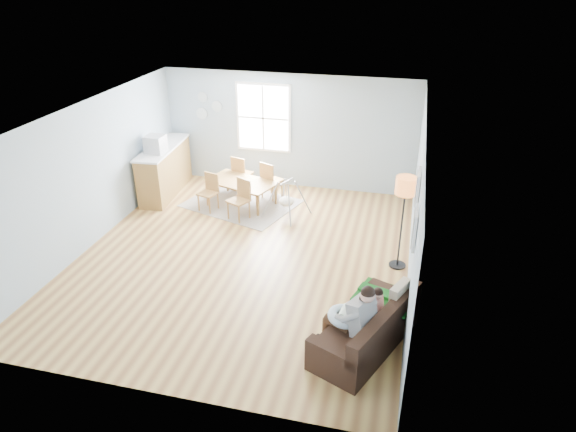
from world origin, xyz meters
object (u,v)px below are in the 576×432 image
(storage_cube, at_px, (357,358))
(father, at_px, (353,316))
(floor_lamp, at_px, (405,194))
(chair_nw, at_px, (241,172))
(chair_ne, at_px, (270,178))
(chair_sw, at_px, (210,190))
(dining_table, at_px, (241,193))
(chair_se, at_px, (241,197))
(toddler, at_px, (372,303))
(monitor, at_px, (155,144))
(sofa, at_px, (368,332))
(baby_swing, at_px, (286,201))
(counter, at_px, (165,170))

(storage_cube, bearing_deg, father, 111.07)
(floor_lamp, bearing_deg, father, -101.62)
(chair_nw, relative_size, chair_ne, 0.98)
(storage_cube, distance_m, chair_ne, 5.72)
(chair_ne, bearing_deg, chair_sw, -143.48)
(dining_table, xyz_separation_m, chair_se, (0.23, -0.67, 0.22))
(toddler, height_order, chair_nw, toddler)
(dining_table, bearing_deg, monitor, -154.99)
(toddler, height_order, chair_sw, toddler)
(sofa, bearing_deg, floor_lamp, 82.56)
(father, relative_size, toddler, 1.69)
(father, relative_size, baby_swing, 1.17)
(chair_nw, bearing_deg, father, -56.64)
(toddler, bearing_deg, father, -119.71)
(father, distance_m, chair_nw, 5.99)
(storage_cube, bearing_deg, baby_swing, 115.52)
(chair_se, distance_m, chair_nw, 1.41)
(dining_table, bearing_deg, sofa, -33.14)
(chair_sw, distance_m, chair_nw, 1.14)
(father, bearing_deg, dining_table, 125.34)
(chair_nw, height_order, monitor, monitor)
(sofa, bearing_deg, monitor, 142.71)
(father, xyz_separation_m, chair_nw, (-3.29, 5.00, -0.15))
(sofa, distance_m, chair_ne, 5.32)
(counter, bearing_deg, toddler, -38.39)
(father, relative_size, chair_sw, 1.48)
(monitor, height_order, baby_swing, monitor)
(counter, bearing_deg, floor_lamp, -20.07)
(chair_nw, bearing_deg, monitor, -151.78)
(sofa, bearing_deg, dining_table, 128.44)
(monitor, distance_m, baby_swing, 3.17)
(chair_sw, distance_m, chair_se, 0.84)
(chair_sw, distance_m, counter, 1.47)
(monitor, bearing_deg, chair_se, -12.28)
(sofa, height_order, dining_table, sofa)
(father, relative_size, chair_ne, 1.36)
(counter, bearing_deg, baby_swing, -9.91)
(chair_nw, distance_m, chair_ne, 0.82)
(chair_ne, xyz_separation_m, monitor, (-2.43, -0.63, 0.83))
(toddler, bearing_deg, chair_nw, 127.23)
(toddler, relative_size, monitor, 1.75)
(counter, bearing_deg, chair_se, -21.44)
(father, bearing_deg, baby_swing, 115.86)
(sofa, xyz_separation_m, baby_swing, (-2.14, 3.77, 0.10))
(counter, xyz_separation_m, monitor, (0.05, -0.39, 0.76))
(counter, xyz_separation_m, baby_swing, (3.06, -0.54, -0.21))
(father, distance_m, toddler, 0.44)
(sofa, bearing_deg, chair_se, 131.37)
(floor_lamp, xyz_separation_m, baby_swing, (-2.44, 1.47, -1.07))
(chair_nw, bearing_deg, chair_ne, -17.82)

